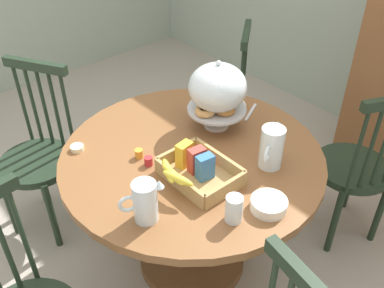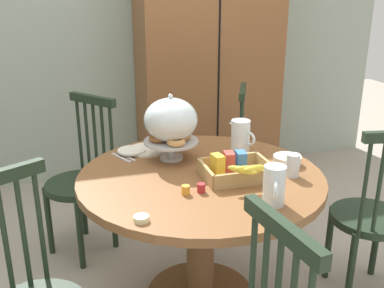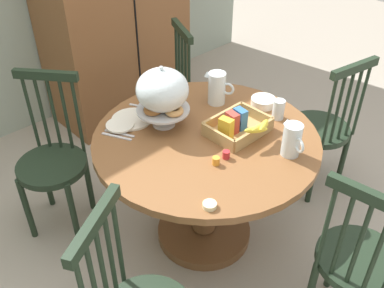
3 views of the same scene
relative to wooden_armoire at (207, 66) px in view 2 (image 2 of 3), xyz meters
The scene contains 20 objects.
wall_back 0.79m from the wooden_armoire, 152.86° to the left, with size 4.80×0.06×2.60m, color #9EAD9E.
wooden_armoire is the anchor object (origin of this frame).
dining_table 1.71m from the wooden_armoire, 109.15° to the right, with size 1.17×1.17×0.74m.
windsor_chair_by_cabinet 1.85m from the wooden_armoire, 79.30° to the right, with size 0.41×0.41×0.97m.
windsor_chair_facing_door 0.94m from the wooden_armoire, 101.05° to the right, with size 0.44×0.44×0.97m.
windsor_chair_far_side 1.47m from the wooden_armoire, 141.77° to the right, with size 0.47×0.47×0.97m.
pastry_stand_with_dome 1.47m from the wooden_armoire, 115.36° to the right, with size 0.28×0.28×0.34m.
orange_juice_pitcher 1.39m from the wooden_armoire, 100.80° to the right, with size 0.10×0.18×0.19m.
milk_pitcher 1.98m from the wooden_armoire, 100.26° to the right, with size 0.09×0.17×0.17m.
cereal_basket 1.71m from the wooden_armoire, 103.70° to the right, with size 0.32×0.30×0.12m.
china_plate_large 1.40m from the wooden_armoire, 121.78° to the right, with size 0.22×0.22×0.01m, color white.
china_plate_small 1.46m from the wooden_armoire, 124.45° to the right, with size 0.15×0.15×0.01m, color white.
cereal_bowl 1.58m from the wooden_armoire, 93.23° to the right, with size 0.14×0.14×0.04m, color white.
drinking_glass 1.72m from the wooden_armoire, 94.57° to the right, with size 0.06×0.06×0.11m, color silver.
butter_dish 2.14m from the wooden_armoire, 114.87° to the right, with size 0.06×0.06×0.02m, color beige.
jam_jar_strawberry 1.86m from the wooden_armoire, 108.91° to the right, with size 0.04×0.04×0.04m, color #B7282D.
jam_jar_apricot 1.89m from the wooden_armoire, 110.94° to the right, with size 0.04×0.04×0.04m, color orange.
table_knife 1.52m from the wooden_armoire, 124.66° to the right, with size 0.17×0.01×0.01m, color silver.
dinner_fork 1.54m from the wooden_armoire, 125.22° to the right, with size 0.17×0.01×0.01m, color silver.
soup_spoon 1.28m from the wooden_armoire, 118.36° to the right, with size 0.17×0.01×0.01m, color silver.
Camera 2 is at (-0.48, -1.90, 1.57)m, focal length 41.26 mm.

